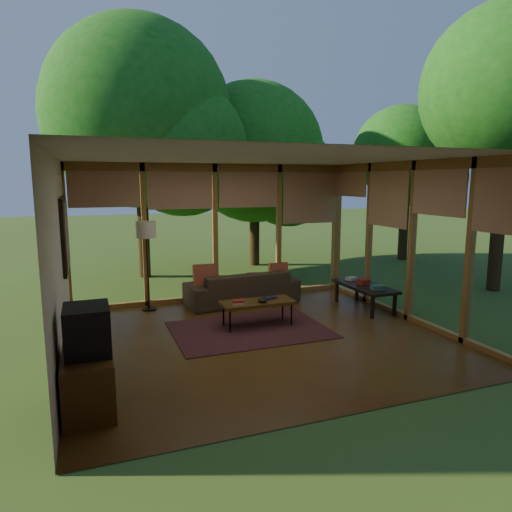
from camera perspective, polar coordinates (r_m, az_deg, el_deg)
name	(u,v)px	position (r m, az deg, el deg)	size (l,w,h in m)	color
floor	(260,338)	(7.08, 0.53, -10.16)	(5.50, 5.50, 0.00)	brown
ceiling	(260,157)	(6.68, 0.56, 12.23)	(5.50, 5.50, 0.00)	white
wall_left	(59,262)	(6.32, -23.42, -0.67)	(0.04, 5.00, 2.70)	beige
wall_front	(352,287)	(4.55, 11.95, -3.76)	(5.50, 0.04, 2.70)	beige
window_wall_back	(215,233)	(9.11, -5.12, 2.92)	(5.50, 0.12, 2.70)	olive
window_wall_right	(412,242)	(8.14, 18.92, 1.69)	(0.12, 5.00, 2.70)	olive
exterior_lawn	(382,245)	(17.78, 15.51, 1.35)	(40.00, 40.00, 0.00)	#3A5921
tree_nw	(138,115)	(11.73, -14.48, 16.75)	(4.46, 4.46, 6.17)	#332312
tree_ne	(253,153)	(12.96, -0.32, 12.78)	(3.86, 3.86, 5.07)	#332312
tree_se	(506,89)	(11.15, 28.77, 17.83)	(3.42, 3.42, 5.95)	#332312
tree_far	(402,155)	(14.43, 17.75, 11.89)	(2.88, 2.88, 4.56)	#332312
rug	(250,330)	(7.42, -0.79, -9.19)	(2.43, 1.72, 0.01)	maroon
sofa	(242,287)	(8.93, -1.74, -3.91)	(2.17, 0.85, 0.63)	#3C2F1E
pillow_left	(205,276)	(8.61, -6.38, -2.53)	(0.44, 0.15, 0.44)	maroon
pillow_right	(279,272)	(9.09, 2.83, -2.06)	(0.37, 0.12, 0.37)	maroon
ct_book_lower	(238,303)	(7.33, -2.24, -5.88)	(0.20, 0.15, 0.03)	#AEA79D
ct_book_upper	(238,301)	(7.32, -2.24, -5.64)	(0.19, 0.15, 0.03)	maroon
ct_book_side	(270,298)	(7.65, 1.74, -5.22)	(0.20, 0.15, 0.03)	black
ct_bowl	(263,300)	(7.41, 0.83, -5.53)	(0.16, 0.16, 0.07)	black
media_cabinet	(88,380)	(5.26, -20.23, -14.36)	(0.50, 1.00, 0.60)	#573517
television	(87,330)	(5.07, -20.35, -8.64)	(0.45, 0.55, 0.50)	black
console_book_a	(378,287)	(8.41, 14.95, -3.81)	(0.23, 0.16, 0.08)	#365F57
console_book_b	(363,282)	(8.77, 13.25, -3.16)	(0.21, 0.15, 0.10)	maroon
console_book_c	(352,279)	(9.10, 11.85, -2.78)	(0.21, 0.15, 0.06)	#AEA79D
floor_lamp	(146,235)	(8.49, -13.56, 2.61)	(0.36, 0.36, 1.65)	black
coffee_table	(258,303)	(7.50, 0.19, -5.90)	(1.20, 0.50, 0.43)	#573517
side_console	(365,287)	(8.75, 13.41, -3.82)	(0.60, 1.40, 0.46)	black
wall_painting	(65,234)	(7.68, -22.76, 2.53)	(0.06, 1.35, 1.15)	black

